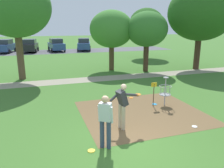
{
  "coord_description": "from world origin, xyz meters",
  "views": [
    {
      "loc": [
        -2.38,
        -5.9,
        3.72
      ],
      "look_at": [
        0.88,
        3.94,
        1.0
      ],
      "focal_mm": 35.89,
      "sensor_mm": 36.0,
      "label": 1
    }
  ],
  "objects": [
    {
      "name": "tree_mid_left",
      "position": [
        3.56,
        12.13,
        3.41
      ],
      "size": [
        3.6,
        3.6,
        4.97
      ],
      "color": "#4C3823",
      "rests_on": "ground"
    },
    {
      "name": "frisbee_far_right",
      "position": [
        2.81,
        3.19,
        0.01
      ],
      "size": [
        0.24,
        0.24,
        0.02
      ],
      "primitive_type": "cylinder",
      "color": "#1E93DB",
      "rests_on": "ground"
    },
    {
      "name": "frisbee_by_tee",
      "position": [
        -1.06,
        0.09,
        0.01
      ],
      "size": [
        0.23,
        0.23,
        0.02
      ],
      "primitive_type": "cylinder",
      "color": "gold",
      "rests_on": "ground"
    },
    {
      "name": "tree_near_left",
      "position": [
        6.09,
        10.7,
        3.41
      ],
      "size": [
        3.3,
        3.3,
        4.84
      ],
      "color": "#422D1E",
      "rests_on": "ground"
    },
    {
      "name": "frisbee_near_basket",
      "position": [
        3.04,
        0.5,
        0.01
      ],
      "size": [
        0.2,
        0.2,
        0.02
      ],
      "primitive_type": "cylinder",
      "color": "white",
      "rests_on": "ground"
    },
    {
      "name": "player_foreground_watching",
      "position": [
        -0.59,
        0.14,
        0.97
      ],
      "size": [
        0.47,
        0.45,
        1.71
      ],
      "color": "#384260",
      "rests_on": "ground"
    },
    {
      "name": "parked_car_center_left",
      "position": [
        -3.34,
        28.34,
        0.92
      ],
      "size": [
        2.37,
        4.4,
        1.84
      ],
      "color": "black",
      "rests_on": "ground"
    },
    {
      "name": "parked_car_rightmost",
      "position": [
        4.42,
        28.16,
        0.92
      ],
      "size": [
        2.7,
        4.5,
        1.84
      ],
      "color": "#2D4784",
      "rests_on": "ground"
    },
    {
      "name": "disc_golf_basket",
      "position": [
        3.14,
        2.94,
        0.75
      ],
      "size": [
        0.98,
        0.58,
        1.39
      ],
      "color": "#9E9EA3",
      "rests_on": "ground"
    },
    {
      "name": "parked_car_center_right",
      "position": [
        0.31,
        28.42,
        0.92
      ],
      "size": [
        2.35,
        4.38,
        1.84
      ],
      "color": "#2D4784",
      "rests_on": "ground"
    },
    {
      "name": "ground_plane",
      "position": [
        0.0,
        0.0,
        0.0
      ],
      "size": [
        160.0,
        160.0,
        0.0
      ],
      "primitive_type": "plane",
      "color": "#3D6B28"
    },
    {
      "name": "frisbee_far_left",
      "position": [
        0.37,
        3.88,
        0.01
      ],
      "size": [
        0.22,
        0.22,
        0.02
      ],
      "primitive_type": "cylinder",
      "color": "#E53D99",
      "rests_on": "ground"
    },
    {
      "name": "dirt_tee_pad",
      "position": [
        1.77,
        2.44,
        0.0
      ],
      "size": [
        5.2,
        4.62,
        0.01
      ],
      "primitive_type": "cube",
      "color": "brown",
      "rests_on": "ground"
    },
    {
      "name": "gravel_path",
      "position": [
        0.0,
        9.26,
        0.0
      ],
      "size": [
        40.0,
        1.57,
        0.0
      ],
      "primitive_type": "cube",
      "color": "gray",
      "rests_on": "ground"
    },
    {
      "name": "frisbee_mid_grass",
      "position": [
        2.13,
        4.46,
        0.01
      ],
      "size": [
        0.21,
        0.21,
        0.02
      ],
      "primitive_type": "cylinder",
      "color": "orange",
      "rests_on": "ground"
    },
    {
      "name": "tree_near_right",
      "position": [
        9.91,
        18.44,
        3.99
      ],
      "size": [
        3.91,
        3.91,
        5.68
      ],
      "color": "#4C3823",
      "rests_on": "ground"
    },
    {
      "name": "tree_mid_right",
      "position": [
        -3.56,
        10.9,
        4.88
      ],
      "size": [
        4.71,
        4.71,
        6.91
      ],
      "color": "brown",
      "rests_on": "ground"
    },
    {
      "name": "tree_mid_center",
      "position": [
        10.71,
        10.17,
        4.73
      ],
      "size": [
        5.43,
        5.43,
        7.06
      ],
      "color": "#422D1E",
      "rests_on": "ground"
    },
    {
      "name": "parking_lot_strip",
      "position": [
        0.0,
        28.02,
        0.0
      ],
      "size": [
        36.0,
        6.0,
        0.01
      ],
      "primitive_type": "cube",
      "color": "#4C4C51",
      "rests_on": "ground"
    },
    {
      "name": "parked_car_leftmost",
      "position": [
        -6.62,
        28.7,
        0.92
      ],
      "size": [
        2.66,
        4.49,
        1.84
      ],
      "color": "#2D4784",
      "rests_on": "ground"
    },
    {
      "name": "player_waiting_left",
      "position": [
        0.38,
        1.24,
        0.99
      ],
      "size": [
        1.16,
        0.43,
        1.71
      ],
      "color": "tan",
      "rests_on": "ground"
    }
  ]
}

